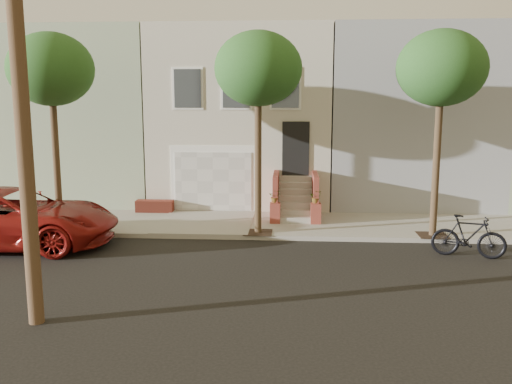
{
  "coord_description": "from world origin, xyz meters",
  "views": [
    {
      "loc": [
        2.05,
        -13.38,
        4.45
      ],
      "look_at": [
        0.99,
        3.0,
        1.63
      ],
      "focal_mm": 38.93,
      "sensor_mm": 36.0,
      "label": 1
    }
  ],
  "objects": [
    {
      "name": "pickup_truck",
      "position": [
        -6.36,
        2.33,
        0.88
      ],
      "size": [
        6.47,
        3.22,
        1.76
      ],
      "primitive_type": "imported",
      "rotation": [
        0.0,
        0.0,
        1.62
      ],
      "color": "maroon",
      "rests_on": "ground"
    },
    {
      "name": "tree_left",
      "position": [
        -5.5,
        3.9,
        5.26
      ],
      "size": [
        2.7,
        2.57,
        6.3
      ],
      "color": "#2D2116",
      "rests_on": "sidewalk"
    },
    {
      "name": "sidewalk",
      "position": [
        0.0,
        5.35,
        0.07
      ],
      "size": [
        40.0,
        3.7,
        0.15
      ],
      "primitive_type": "cube",
      "color": "#9B988D",
      "rests_on": "ground"
    },
    {
      "name": "tree_right",
      "position": [
        6.5,
        3.9,
        5.26
      ],
      "size": [
        2.7,
        2.57,
        6.3
      ],
      "color": "#2D2116",
      "rests_on": "sidewalk"
    },
    {
      "name": "ground",
      "position": [
        0.0,
        0.0,
        0.0
      ],
      "size": [
        90.0,
        90.0,
        0.0
      ],
      "primitive_type": "plane",
      "color": "black",
      "rests_on": "ground"
    },
    {
      "name": "tree_mid",
      "position": [
        1.0,
        3.9,
        5.26
      ],
      "size": [
        2.7,
        2.57,
        6.3
      ],
      "color": "#2D2116",
      "rests_on": "sidewalk"
    },
    {
      "name": "motorcycle",
      "position": [
        7.02,
        2.03,
        0.6
      ],
      "size": [
        2.08,
        1.08,
        1.2
      ],
      "primitive_type": "imported",
      "rotation": [
        0.0,
        0.0,
        1.3
      ],
      "color": "black",
      "rests_on": "ground"
    },
    {
      "name": "house_row",
      "position": [
        0.0,
        11.19,
        3.64
      ],
      "size": [
        33.1,
        11.7,
        7.0
      ],
      "color": "beige",
      "rests_on": "sidewalk"
    }
  ]
}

